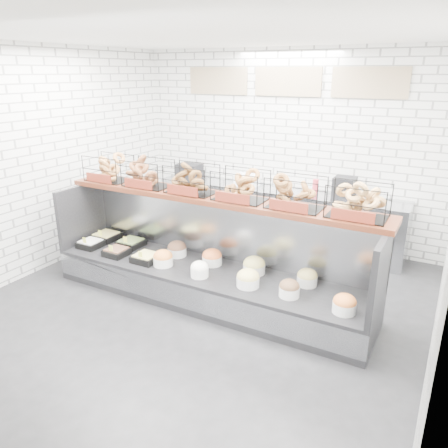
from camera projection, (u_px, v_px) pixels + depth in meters
The scene contains 5 objects.
ground at pixel (194, 310), 5.13m from camera, with size 5.50×5.50×0.00m, color black.
room_shell at pixel (218, 126), 4.95m from camera, with size 5.02×5.51×3.01m.
display_case at pixel (208, 273), 5.31m from camera, with size 4.00×0.90×1.20m.
bagel_shelf at pixel (215, 185), 5.10m from camera, with size 4.10×0.50×0.40m.
prep_counter at pixel (274, 215), 6.99m from camera, with size 4.00×0.60×1.20m.
Camera 1 is at (2.47, -3.78, 2.65)m, focal length 35.00 mm.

